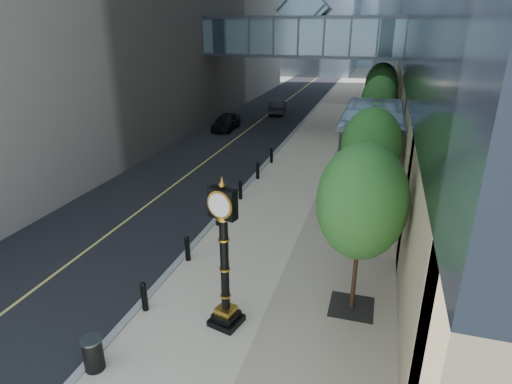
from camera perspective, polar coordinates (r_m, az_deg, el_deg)
ground at (r=12.93m, az=-5.78°, el=-20.16°), size 320.00×320.00×0.00m
road at (r=50.76m, az=3.94°, el=11.93°), size 8.00×180.00×0.02m
sidewalk at (r=49.66m, az=13.15°, el=11.23°), size 8.00×180.00×0.06m
curb at (r=50.05m, az=8.50°, el=11.63°), size 0.25×180.00×0.07m
skywalk at (r=37.48m, az=6.27°, el=20.24°), size 17.00×4.20×5.80m
entrance_canopy at (r=23.26m, az=15.41°, el=10.01°), size 3.00×8.00×4.38m
bollard_row at (r=20.66m, az=-3.49°, el=-1.39°), size 0.20×16.20×0.90m
street_trees at (r=25.28m, az=15.71°, el=9.46°), size 2.67×28.66×5.49m
street_clock at (r=12.53m, az=-4.20°, el=-9.88°), size 1.05×1.05×4.61m
trash_bin at (r=12.70m, az=-20.87°, el=-19.61°), size 0.54×0.54×0.90m
pedestrian at (r=21.67m, az=13.05°, el=0.43°), size 0.73×0.58×1.77m
car_near at (r=37.00m, az=-4.01°, el=9.36°), size 1.73×4.11×1.39m
car_far at (r=43.64m, az=2.91°, el=11.25°), size 1.96×4.22×1.34m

